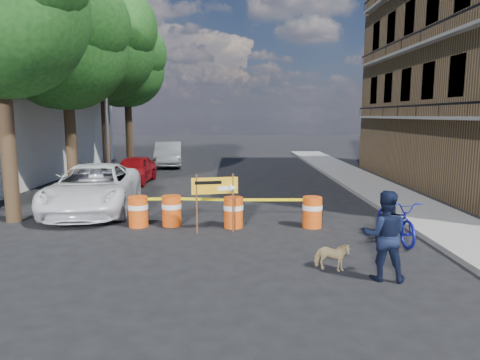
{
  "coord_description": "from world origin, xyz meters",
  "views": [
    {
      "loc": [
        0.01,
        -10.97,
        3.25
      ],
      "look_at": [
        0.19,
        1.88,
        1.3
      ],
      "focal_mm": 32.0,
      "sensor_mm": 36.0,
      "label": 1
    }
  ],
  "objects_px": {
    "barrel_mid_right": "(233,212)",
    "detour_sign": "(220,190)",
    "dog": "(332,256)",
    "barrel_mid_left": "(172,210)",
    "sedan_silver": "(168,154)",
    "barrel_far_left": "(138,211)",
    "bicycle": "(397,201)",
    "suv_white": "(94,188)",
    "barrel_far_right": "(312,211)",
    "pedestrian": "(384,235)",
    "sedan_red": "(134,169)"
  },
  "relations": [
    {
      "from": "barrel_mid_left",
      "to": "detour_sign",
      "type": "height_order",
      "value": "detour_sign"
    },
    {
      "from": "barrel_far_left",
      "to": "detour_sign",
      "type": "xyz_separation_m",
      "value": [
        2.44,
        -0.69,
        0.73
      ]
    },
    {
      "from": "barrel_mid_right",
      "to": "detour_sign",
      "type": "bearing_deg",
      "value": -122.74
    },
    {
      "from": "barrel_far_left",
      "to": "barrel_mid_right",
      "type": "relative_size",
      "value": 1.0
    },
    {
      "from": "detour_sign",
      "to": "sedan_silver",
      "type": "xyz_separation_m",
      "value": [
        -3.86,
        15.93,
        -0.43
      ]
    },
    {
      "from": "detour_sign",
      "to": "barrel_far_left",
      "type": "bearing_deg",
      "value": 153.74
    },
    {
      "from": "suv_white",
      "to": "detour_sign",
      "type": "bearing_deg",
      "value": -38.29
    },
    {
      "from": "dog",
      "to": "sedan_silver",
      "type": "height_order",
      "value": "sedan_silver"
    },
    {
      "from": "barrel_mid_right",
      "to": "pedestrian",
      "type": "bearing_deg",
      "value": -53.54
    },
    {
      "from": "detour_sign",
      "to": "sedan_silver",
      "type": "relative_size",
      "value": 0.35
    },
    {
      "from": "sedan_silver",
      "to": "barrel_mid_left",
      "type": "bearing_deg",
      "value": -87.99
    },
    {
      "from": "dog",
      "to": "barrel_mid_left",
      "type": "bearing_deg",
      "value": 65.41
    },
    {
      "from": "barrel_mid_left",
      "to": "barrel_far_right",
      "type": "bearing_deg",
      "value": -3.26
    },
    {
      "from": "pedestrian",
      "to": "sedan_silver",
      "type": "height_order",
      "value": "pedestrian"
    },
    {
      "from": "pedestrian",
      "to": "bicycle",
      "type": "height_order",
      "value": "bicycle"
    },
    {
      "from": "barrel_far_left",
      "to": "sedan_silver",
      "type": "bearing_deg",
      "value": 95.33
    },
    {
      "from": "barrel_far_right",
      "to": "sedan_silver",
      "type": "relative_size",
      "value": 0.19
    },
    {
      "from": "bicycle",
      "to": "dog",
      "type": "xyz_separation_m",
      "value": [
        -2.16,
        -2.17,
        -0.75
      ]
    },
    {
      "from": "bicycle",
      "to": "barrel_far_right",
      "type": "bearing_deg",
      "value": 139.75
    },
    {
      "from": "barrel_mid_right",
      "to": "barrel_far_right",
      "type": "bearing_deg",
      "value": -0.44
    },
    {
      "from": "detour_sign",
      "to": "barrel_far_right",
      "type": "bearing_deg",
      "value": 0.95
    },
    {
      "from": "barrel_mid_right",
      "to": "dog",
      "type": "relative_size",
      "value": 1.2
    },
    {
      "from": "detour_sign",
      "to": "sedan_silver",
      "type": "bearing_deg",
      "value": 93.06
    },
    {
      "from": "barrel_mid_right",
      "to": "suv_white",
      "type": "relative_size",
      "value": 0.16
    },
    {
      "from": "barrel_far_left",
      "to": "detour_sign",
      "type": "height_order",
      "value": "detour_sign"
    },
    {
      "from": "barrel_mid_right",
      "to": "barrel_far_right",
      "type": "height_order",
      "value": "same"
    },
    {
      "from": "barrel_mid_left",
      "to": "barrel_mid_right",
      "type": "relative_size",
      "value": 1.0
    },
    {
      "from": "barrel_far_right",
      "to": "pedestrian",
      "type": "bearing_deg",
      "value": -80.31
    },
    {
      "from": "bicycle",
      "to": "barrel_mid_right",
      "type": "bearing_deg",
      "value": 157.15
    },
    {
      "from": "barrel_far_left",
      "to": "barrel_far_right",
      "type": "height_order",
      "value": "same"
    },
    {
      "from": "barrel_mid_right",
      "to": "pedestrian",
      "type": "relative_size",
      "value": 0.5
    },
    {
      "from": "suv_white",
      "to": "sedan_red",
      "type": "relative_size",
      "value": 1.46
    },
    {
      "from": "barrel_far_left",
      "to": "dog",
      "type": "bearing_deg",
      "value": -37.23
    },
    {
      "from": "barrel_far_left",
      "to": "bicycle",
      "type": "bearing_deg",
      "value": -12.31
    },
    {
      "from": "barrel_mid_right",
      "to": "barrel_far_right",
      "type": "xyz_separation_m",
      "value": [
        2.3,
        -0.02,
        0.0
      ]
    },
    {
      "from": "bicycle",
      "to": "pedestrian",
      "type": "bearing_deg",
      "value": -119.59
    },
    {
      "from": "bicycle",
      "to": "dog",
      "type": "bearing_deg",
      "value": -139.31
    },
    {
      "from": "barrel_mid_left",
      "to": "bicycle",
      "type": "distance_m",
      "value": 6.3
    },
    {
      "from": "barrel_far_right",
      "to": "sedan_silver",
      "type": "height_order",
      "value": "sedan_silver"
    },
    {
      "from": "barrel_mid_right",
      "to": "dog",
      "type": "bearing_deg",
      "value": -59.93
    },
    {
      "from": "pedestrian",
      "to": "dog",
      "type": "xyz_separation_m",
      "value": [
        -0.92,
        0.47,
        -0.59
      ]
    },
    {
      "from": "barrel_far_right",
      "to": "sedan_silver",
      "type": "bearing_deg",
      "value": 112.98
    },
    {
      "from": "bicycle",
      "to": "suv_white",
      "type": "distance_m",
      "value": 9.75
    },
    {
      "from": "barrel_far_right",
      "to": "pedestrian",
      "type": "relative_size",
      "value": 0.5
    },
    {
      "from": "barrel_far_left",
      "to": "suv_white",
      "type": "distance_m",
      "value": 2.96
    },
    {
      "from": "bicycle",
      "to": "dog",
      "type": "relative_size",
      "value": 2.86
    },
    {
      "from": "barrel_far_left",
      "to": "sedan_silver",
      "type": "height_order",
      "value": "sedan_silver"
    },
    {
      "from": "barrel_far_right",
      "to": "sedan_red",
      "type": "height_order",
      "value": "sedan_red"
    },
    {
      "from": "barrel_mid_right",
      "to": "dog",
      "type": "xyz_separation_m",
      "value": [
        2.07,
        -3.57,
        -0.16
      ]
    },
    {
      "from": "barrel_far_right",
      "to": "suv_white",
      "type": "distance_m",
      "value": 7.47
    }
  ]
}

